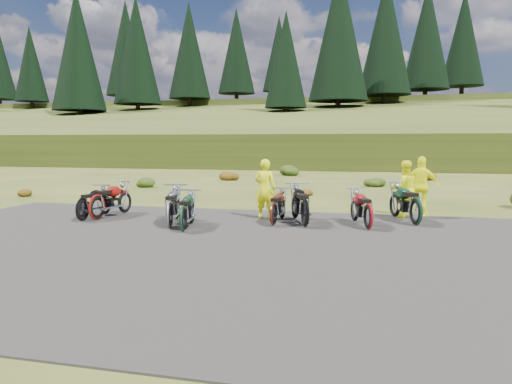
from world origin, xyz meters
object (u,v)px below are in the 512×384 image
(motorcycle_3, at_px, (170,229))
(person_middle, at_px, (265,190))
(motorcycle_7, at_px, (415,226))
(motorcycle_0, at_px, (83,222))

(motorcycle_3, relative_size, person_middle, 1.17)
(motorcycle_3, distance_m, person_middle, 3.21)
(motorcycle_7, xyz_separation_m, person_middle, (-4.36, 0.15, 0.91))
(motorcycle_7, height_order, person_middle, person_middle)
(motorcycle_0, bearing_deg, motorcycle_7, -81.43)
(motorcycle_3, xyz_separation_m, motorcycle_7, (6.52, 2.05, 0.00))
(motorcycle_0, xyz_separation_m, motorcycle_7, (9.47, 1.62, 0.00))
(person_middle, bearing_deg, motorcycle_0, 22.82)
(motorcycle_0, bearing_deg, motorcycle_3, -99.51)
(motorcycle_3, distance_m, motorcycle_7, 6.83)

